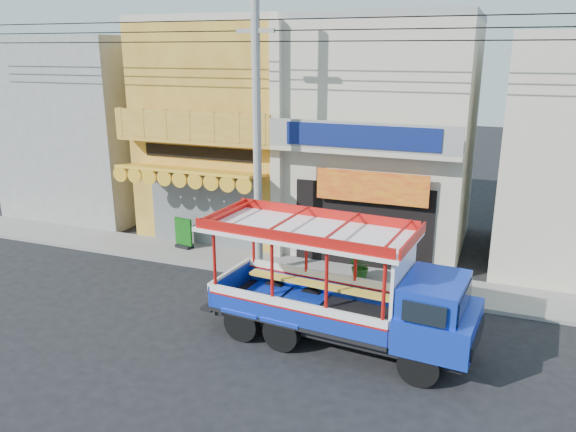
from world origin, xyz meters
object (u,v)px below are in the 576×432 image
object	(u,v)px
utility_pole	(261,120)
green_sign	(184,235)
potted_plant_a	(361,265)
potted_plant_c	(409,267)
songthaew_truck	(357,292)

from	to	relation	value
utility_pole	green_sign	xyz separation A→B (m)	(-3.62, 1.06, -4.44)
green_sign	potted_plant_a	size ratio (longest dim) A/B	1.22
utility_pole	potted_plant_c	bearing A→B (deg)	10.73
utility_pole	songthaew_truck	world-z (taller)	utility_pole
potted_plant_a	potted_plant_c	size ratio (longest dim) A/B	0.97
green_sign	potted_plant_c	xyz separation A→B (m)	(8.17, -0.19, -0.00)
songthaew_truck	potted_plant_c	distance (m)	4.49
potted_plant_c	utility_pole	bearing A→B (deg)	-64.37
songthaew_truck	green_sign	world-z (taller)	songthaew_truck
potted_plant_a	utility_pole	bearing A→B (deg)	146.54
green_sign	potted_plant_a	distance (m)	6.76
songthaew_truck	green_sign	xyz separation A→B (m)	(-7.61, 4.55, -0.92)
utility_pole	songthaew_truck	distance (m)	6.37
utility_pole	potted_plant_a	distance (m)	5.46
potted_plant_a	potted_plant_c	xyz separation A→B (m)	(1.43, 0.34, 0.01)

